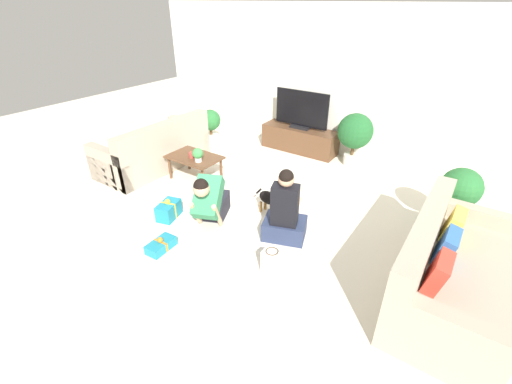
% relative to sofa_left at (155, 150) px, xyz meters
% --- Properties ---
extents(ground_plane, '(16.00, 16.00, 0.00)m').
position_rel_sofa_left_xyz_m(ground_plane, '(2.39, -0.22, -0.31)').
color(ground_plane, beige).
extents(wall_back, '(8.40, 0.06, 2.60)m').
position_rel_sofa_left_xyz_m(wall_back, '(2.39, 2.41, 0.99)').
color(wall_back, white).
rests_on(wall_back, ground_plane).
extents(sofa_left, '(0.91, 1.95, 0.86)m').
position_rel_sofa_left_xyz_m(sofa_left, '(0.00, 0.00, 0.00)').
color(sofa_left, tan).
rests_on(sofa_left, ground_plane).
extents(sofa_right, '(0.91, 1.95, 0.86)m').
position_rel_sofa_left_xyz_m(sofa_right, '(4.78, -0.46, 0.00)').
color(sofa_right, tan).
rests_on(sofa_right, ground_plane).
extents(coffee_table, '(0.86, 0.56, 0.41)m').
position_rel_sofa_left_xyz_m(coffee_table, '(0.92, 0.04, 0.05)').
color(coffee_table, brown).
rests_on(coffee_table, ground_plane).
extents(tv_console, '(1.48, 0.46, 0.46)m').
position_rel_sofa_left_xyz_m(tv_console, '(1.74, 2.11, -0.08)').
color(tv_console, brown).
rests_on(tv_console, ground_plane).
extents(tv, '(1.08, 0.20, 0.71)m').
position_rel_sofa_left_xyz_m(tv, '(1.74, 2.11, 0.47)').
color(tv, black).
rests_on(tv, tv_console).
extents(potted_plant_back_right, '(0.61, 0.61, 0.94)m').
position_rel_sofa_left_xyz_m(potted_plant_back_right, '(2.84, 2.06, 0.29)').
color(potted_plant_back_right, beige).
rests_on(potted_plant_back_right, ground_plane).
extents(potted_plant_corner_left, '(0.41, 0.41, 0.74)m').
position_rel_sofa_left_xyz_m(potted_plant_corner_left, '(0.15, 1.32, 0.13)').
color(potted_plant_corner_left, beige).
rests_on(potted_plant_corner_left, ground_plane).
extents(potted_plant_corner_right, '(0.49, 0.49, 0.87)m').
position_rel_sofa_left_xyz_m(potted_plant_corner_right, '(4.63, 0.87, 0.21)').
color(potted_plant_corner_right, '#336B84').
rests_on(potted_plant_corner_right, ground_plane).
extents(person_kneeling, '(0.60, 0.85, 0.81)m').
position_rel_sofa_left_xyz_m(person_kneeling, '(1.99, -0.79, 0.05)').
color(person_kneeling, '#23232D').
rests_on(person_kneeling, ground_plane).
extents(person_sitting, '(0.62, 0.59, 0.97)m').
position_rel_sofa_left_xyz_m(person_sitting, '(2.95, -0.51, 0.04)').
color(person_sitting, '#283351').
rests_on(person_sitting, ground_plane).
extents(dog, '(0.52, 0.21, 0.37)m').
position_rel_sofa_left_xyz_m(dog, '(2.53, -0.16, -0.06)').
color(dog, black).
rests_on(dog, ground_plane).
extents(gift_box_a, '(0.22, 0.37, 0.17)m').
position_rel_sofa_left_xyz_m(gift_box_a, '(1.85, -1.56, -0.25)').
color(gift_box_a, teal).
rests_on(gift_box_a, ground_plane).
extents(gift_box_b, '(0.31, 0.40, 0.29)m').
position_rel_sofa_left_xyz_m(gift_box_b, '(1.41, -1.02, -0.19)').
color(gift_box_b, teal).
rests_on(gift_box_b, ground_plane).
extents(gift_bag_a, '(0.21, 0.14, 0.33)m').
position_rel_sofa_left_xyz_m(gift_bag_a, '(3.18, -1.18, -0.15)').
color(gift_bag_a, white).
rests_on(gift_bag_a, ground_plane).
extents(mug, '(0.12, 0.08, 0.09)m').
position_rel_sofa_left_xyz_m(mug, '(0.92, -0.02, 0.15)').
color(mug, '#B23D38').
rests_on(mug, coffee_table).
extents(tabletop_plant, '(0.17, 0.17, 0.22)m').
position_rel_sofa_left_xyz_m(tabletop_plant, '(1.11, -0.07, 0.22)').
color(tabletop_plant, beige).
rests_on(tabletop_plant, coffee_table).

